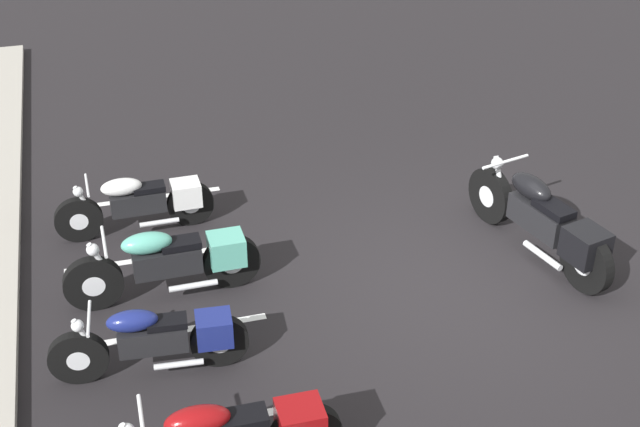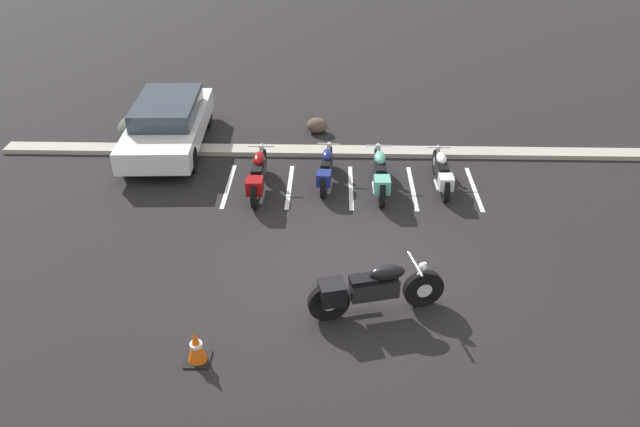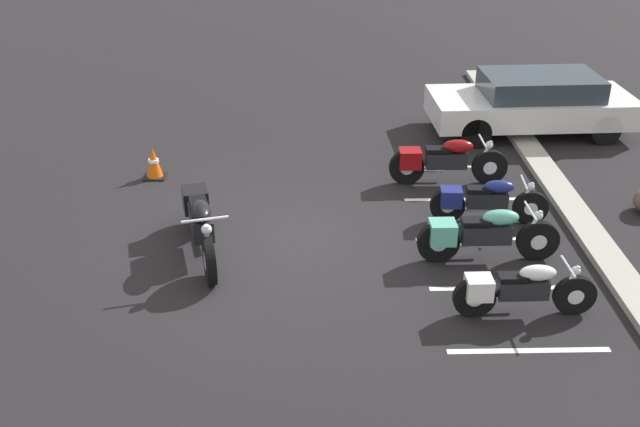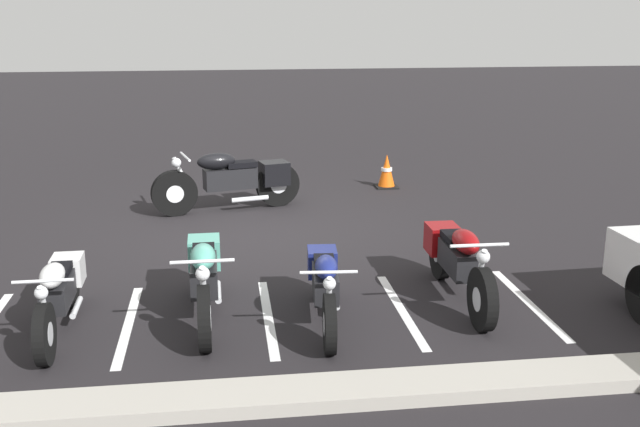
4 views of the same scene
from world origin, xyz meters
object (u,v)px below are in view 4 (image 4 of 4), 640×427
object	(u,v)px
traffic_cone	(387,172)
motorcycle_black_featured	(235,179)
parked_bike_0	(457,259)
parked_bike_1	(325,283)
parked_bike_3	(59,291)
parked_bike_2	(204,274)

from	to	relation	value
traffic_cone	motorcycle_black_featured	bearing A→B (deg)	23.86
parked_bike_0	parked_bike_1	size ratio (longest dim) A/B	1.12
motorcycle_black_featured	parked_bike_0	distance (m)	4.81
motorcycle_black_featured	parked_bike_1	distance (m)	4.68
motorcycle_black_featured	parked_bike_3	distance (m)	4.86
motorcycle_black_featured	traffic_cone	xyz separation A→B (m)	(-2.79, -1.23, -0.22)
parked_bike_0	parked_bike_3	world-z (taller)	parked_bike_0
parked_bike_3	traffic_cone	distance (m)	7.38
parked_bike_0	motorcycle_black_featured	bearing A→B (deg)	-149.55
parked_bike_1	parked_bike_3	bearing A→B (deg)	-87.77
parked_bike_1	motorcycle_black_featured	bearing A→B (deg)	-165.05
motorcycle_black_featured	parked_bike_0	xyz separation A→B (m)	(-2.39, 4.18, -0.05)
parked_bike_0	parked_bike_2	size ratio (longest dim) A/B	1.01
parked_bike_0	parked_bike_3	xyz separation A→B (m)	(4.26, 0.31, -0.05)
traffic_cone	parked_bike_1	bearing A→B (deg)	71.46
traffic_cone	parked_bike_0	bearing A→B (deg)	85.81
parked_bike_0	parked_bike_1	world-z (taller)	parked_bike_0
traffic_cone	parked_bike_2	bearing A→B (deg)	59.90
parked_bike_2	parked_bike_3	size ratio (longest dim) A/B	1.11
parked_bike_0	traffic_cone	world-z (taller)	parked_bike_0
parked_bike_1	parked_bike_0	bearing A→B (deg)	109.93
parked_bike_3	motorcycle_black_featured	bearing A→B (deg)	156.35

